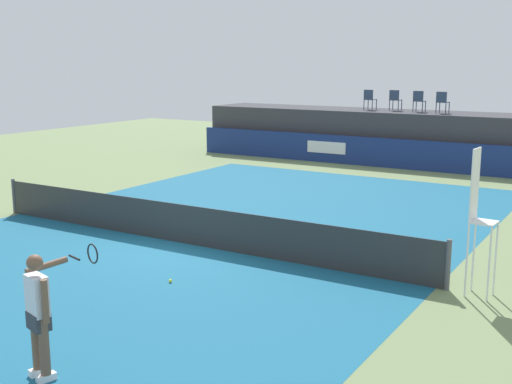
{
  "coord_description": "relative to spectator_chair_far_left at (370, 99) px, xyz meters",
  "views": [
    {
      "loc": [
        9.21,
        -11.97,
        4.28
      ],
      "look_at": [
        0.72,
        2.0,
        1.0
      ],
      "focal_mm": 45.6,
      "sensor_mm": 36.0,
      "label": 1
    }
  ],
  "objects": [
    {
      "name": "umpire_chair",
      "position": [
        8.17,
        -15.25,
        -1.11
      ],
      "size": [
        0.47,
        0.47,
        2.76
      ],
      "color": "white",
      "rests_on": "ground"
    },
    {
      "name": "sponsor_wall",
      "position": [
        1.47,
        -1.76,
        -2.09
      ],
      "size": [
        18.0,
        0.22,
        1.2
      ],
      "color": "navy",
      "rests_on": "ground"
    },
    {
      "name": "spectator_chair_left",
      "position": [
        1.09,
        0.22,
        0.0
      ],
      "size": [
        0.45,
        0.45,
        0.89
      ],
      "color": "#2D3D56",
      "rests_on": "spectator_platform"
    },
    {
      "name": "spectator_platform",
      "position": [
        1.48,
        0.04,
        -1.59
      ],
      "size": [
        18.0,
        2.8,
        2.2
      ],
      "primitive_type": "cube",
      "color": "#38383D",
      "rests_on": "ground"
    },
    {
      "name": "tennis_net",
      "position": [
        1.48,
        -15.26,
        -2.22
      ],
      "size": [
        12.4,
        0.02,
        0.95
      ],
      "primitive_type": "cube",
      "color": "#2D2D2D",
      "rests_on": "ground"
    },
    {
      "name": "spectator_chair_right",
      "position": [
        3.29,
        -0.32,
        0.0
      ],
      "size": [
        0.47,
        0.47,
        0.89
      ],
      "color": "#2D3D56",
      "rests_on": "spectator_platform"
    },
    {
      "name": "net_post_far",
      "position": [
        7.68,
        -15.26,
        -2.19
      ],
      "size": [
        0.1,
        0.1,
        1.0
      ],
      "primitive_type": "cylinder",
      "color": "#4C4C51",
      "rests_on": "ground"
    },
    {
      "name": "court_inner",
      "position": [
        1.48,
        -15.26,
        -2.69
      ],
      "size": [
        12.0,
        22.0,
        0.0
      ],
      "primitive_type": "cube",
      "color": "#16597A",
      "rests_on": "ground"
    },
    {
      "name": "ground_plane",
      "position": [
        1.48,
        -12.26,
        -2.69
      ],
      "size": [
        48.0,
        48.0,
        0.0
      ],
      "primitive_type": "plane",
      "color": "#6B7F51"
    },
    {
      "name": "tennis_player",
      "position": [
        3.88,
        -21.66,
        -1.73
      ],
      "size": [
        0.56,
        1.24,
        1.77
      ],
      "color": "white",
      "rests_on": "court_inner"
    },
    {
      "name": "tennis_ball",
      "position": [
        2.9,
        -17.67,
        -2.66
      ],
      "size": [
        0.07,
        0.07,
        0.07
      ],
      "primitive_type": "sphere",
      "color": "#D8EA33",
      "rests_on": "court_inner"
    },
    {
      "name": "spectator_chair_far_left",
      "position": [
        0.0,
        0.0,
        0.0
      ],
      "size": [
        0.48,
        0.48,
        0.89
      ],
      "color": "#2D3D56",
      "rests_on": "spectator_platform"
    },
    {
      "name": "spectator_chair_center",
      "position": [
        2.23,
        -0.06,
        0.0
      ],
      "size": [
        0.45,
        0.45,
        0.89
      ],
      "color": "#2D3D56",
      "rests_on": "spectator_platform"
    },
    {
      "name": "net_post_near",
      "position": [
        -4.72,
        -15.26,
        -2.19
      ],
      "size": [
        0.1,
        0.1,
        1.0
      ],
      "primitive_type": "cylinder",
      "color": "#4C4C51",
      "rests_on": "ground"
    }
  ]
}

